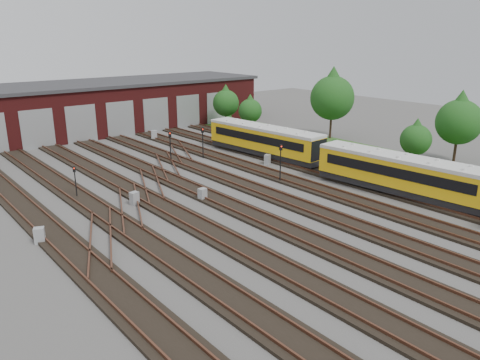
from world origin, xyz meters
TOP-DOWN VIEW (x-y plane):
  - ground at (0.00, 0.00)m, footprint 120.00×120.00m
  - track_network at (-0.17, 0.59)m, footprint 30.40×70.00m
  - maintenance_shed at (-0.01, 39.97)m, footprint 51.00×12.50m
  - grass_verge at (19.00, 10.00)m, footprint 8.00×55.00m
  - metro_train at (10.00, -0.85)m, footprint 3.65×46.17m
  - signal_mast_0 at (-10.09, 14.86)m, footprint 0.25×0.24m
  - signal_mast_1 at (1.37, 19.59)m, footprint 0.31×0.30m
  - signal_mast_2 at (4.74, 18.75)m, footprint 0.31×0.29m
  - signal_mast_3 at (5.07, 7.66)m, footprint 0.27×0.26m
  - relay_cabinet_0 at (-15.00, 8.09)m, footprint 0.76×0.71m
  - relay_cabinet_1 at (-7.30, 10.62)m, footprint 0.69×0.61m
  - relay_cabinet_2 at (-2.80, 8.13)m, footprint 0.65×0.57m
  - relay_cabinet_3 at (5.28, 29.87)m, footprint 0.85×0.79m
  - relay_cabinet_4 at (8.25, 12.73)m, footprint 0.74×0.69m
  - tree_0 at (16.83, 30.44)m, footprint 3.57×3.57m
  - tree_1 at (17.09, 25.66)m, footprint 3.04×3.04m
  - tree_2 at (22.41, 16.68)m, footprint 5.28×5.28m
  - tree_3 at (18.22, 2.87)m, footprint 2.92×2.92m
  - tree_4 at (22.92, 1.23)m, footprint 4.39×4.39m
  - bush_0 at (18.49, 6.67)m, footprint 1.45×1.45m
  - bush_1 at (19.05, 13.15)m, footprint 1.13×1.13m
  - bush_2 at (20.09, 34.32)m, footprint 1.34×1.34m

SIDE VIEW (x-z plane):
  - ground at x=0.00m, z-range 0.00..0.00m
  - grass_verge at x=19.00m, z-range 0.00..0.05m
  - track_network at x=-0.17m, z-range -0.06..0.27m
  - relay_cabinet_2 at x=-2.80m, z-range 0.00..0.97m
  - relay_cabinet_4 at x=8.25m, z-range 0.00..0.98m
  - relay_cabinet_1 at x=-7.30m, z-range 0.00..1.00m
  - relay_cabinet_0 at x=-15.00m, z-range 0.00..1.02m
  - bush_1 at x=19.05m, z-range 0.00..1.13m
  - relay_cabinet_3 at x=5.28m, z-range 0.00..1.14m
  - bush_2 at x=20.09m, z-range 0.00..1.34m
  - bush_0 at x=18.49m, z-range 0.00..1.45m
  - signal_mast_0 at x=-10.09m, z-range 0.37..2.94m
  - metro_train at x=10.00m, z-range 0.37..3.26m
  - signal_mast_1 at x=1.37m, z-range 0.46..3.56m
  - signal_mast_2 at x=4.74m, z-range 0.46..3.68m
  - signal_mast_3 at x=5.07m, z-range 0.45..3.81m
  - tree_3 at x=18.22m, z-range 0.69..5.52m
  - maintenance_shed at x=-0.01m, z-range 0.03..6.38m
  - tree_1 at x=17.09m, z-range 0.72..5.76m
  - tree_0 at x=16.83m, z-range 0.84..6.76m
  - tree_4 at x=22.92m, z-range 1.04..8.31m
  - tree_2 at x=22.41m, z-range 1.25..10.00m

